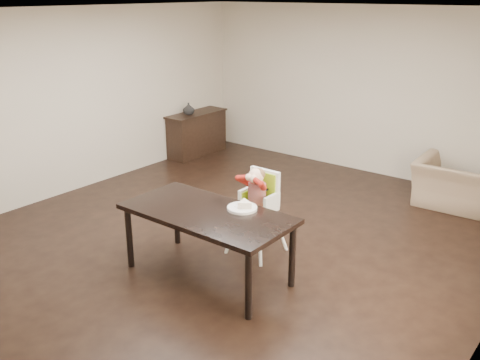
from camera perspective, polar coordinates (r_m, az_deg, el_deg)
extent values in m
plane|color=black|center=(6.62, -1.09, -6.42)|extent=(7.00, 7.00, 0.00)
cube|color=#C0B39F|center=(9.08, 13.08, 9.25)|extent=(6.00, 0.02, 2.70)
cube|color=#C0B39F|center=(8.33, -17.57, 7.95)|extent=(0.02, 7.00, 2.70)
cube|color=white|center=(5.95, -1.27, 17.62)|extent=(6.00, 7.00, 0.02)
cube|color=black|center=(5.55, -3.53, -3.59)|extent=(1.80, 0.90, 0.05)
cylinder|color=black|center=(6.01, -11.73, -6.01)|extent=(0.07, 0.07, 0.70)
cylinder|color=black|center=(5.00, 0.92, -11.18)|extent=(0.07, 0.07, 0.70)
cylinder|color=black|center=(6.46, -6.77, -3.85)|extent=(0.07, 0.07, 0.70)
cylinder|color=black|center=(5.53, 5.59, -8.03)|extent=(0.07, 0.07, 0.70)
cylinder|color=white|center=(6.21, -0.77, -5.48)|extent=(0.04, 0.04, 0.55)
cylinder|color=white|center=(5.99, 2.14, -6.48)|extent=(0.04, 0.04, 0.55)
cylinder|color=white|center=(6.49, 1.44, -4.34)|extent=(0.04, 0.04, 0.55)
cylinder|color=white|center=(6.28, 4.29, -5.24)|extent=(0.04, 0.04, 0.55)
cube|color=white|center=(6.12, 1.80, -3.04)|extent=(0.40, 0.36, 0.05)
cube|color=#87B016|center=(6.11, 1.81, -2.74)|extent=(0.32, 0.30, 0.03)
cube|color=white|center=(6.16, 2.68, -0.68)|extent=(0.39, 0.06, 0.41)
cube|color=#87B016|center=(6.14, 2.51, -0.84)|extent=(0.33, 0.02, 0.37)
cube|color=black|center=(6.12, 1.63, -0.89)|extent=(0.03, 0.18, 0.02)
cube|color=black|center=(6.05, 2.59, -1.16)|extent=(0.03, 0.18, 0.02)
cylinder|color=#AC1C13|center=(6.06, 1.82, -1.46)|extent=(0.23, 0.23, 0.26)
sphere|color=beige|center=(5.97, 1.73, 0.42)|extent=(0.18, 0.18, 0.18)
ellipsoid|color=brown|center=(5.98, 1.87, 0.66)|extent=(0.18, 0.17, 0.14)
sphere|color=beige|center=(5.92, 0.92, 0.31)|extent=(0.08, 0.08, 0.08)
sphere|color=beige|center=(5.88, 1.45, 0.17)|extent=(0.08, 0.08, 0.08)
cylinder|color=white|center=(5.57, 0.23, -3.05)|extent=(0.39, 0.39, 0.02)
torus|color=white|center=(5.56, 0.23, -2.92)|extent=(0.39, 0.39, 0.02)
imported|color=#947B5E|center=(8.05, 21.98, 0.37)|extent=(1.05, 0.70, 0.90)
cube|color=black|center=(9.96, -4.62, 4.87)|extent=(0.40, 1.20, 0.76)
cube|color=black|center=(9.87, -4.68, 7.09)|extent=(0.44, 1.26, 0.03)
imported|color=#99999E|center=(9.70, -5.50, 7.55)|extent=(0.23, 0.24, 0.20)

